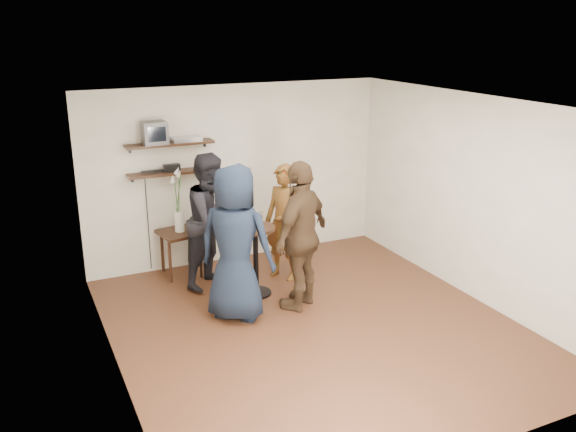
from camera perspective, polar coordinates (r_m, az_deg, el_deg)
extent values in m
cube|color=#472316|center=(7.31, 2.50, -10.46)|extent=(4.50, 5.00, 0.04)
cube|color=white|center=(6.49, 2.82, 10.55)|extent=(4.50, 5.00, 0.04)
cube|color=beige|center=(9.00, -4.86, 3.98)|extent=(4.50, 0.04, 2.60)
cube|color=beige|center=(4.87, 16.77, -9.01)|extent=(4.50, 0.04, 2.60)
cube|color=beige|center=(6.12, -16.55, -3.40)|extent=(0.04, 5.00, 2.60)
cube|color=beige|center=(8.06, 17.10, 1.60)|extent=(0.04, 5.00, 2.60)
cube|color=black|center=(8.46, -11.00, 6.65)|extent=(1.20, 0.25, 0.04)
cube|color=black|center=(8.54, -10.84, 4.01)|extent=(1.20, 0.25, 0.04)
cube|color=#59595B|center=(8.38, -12.41, 7.63)|extent=(0.32, 0.30, 0.30)
cube|color=silver|center=(8.51, -9.52, 7.12)|extent=(0.40, 0.24, 0.06)
cube|color=black|center=(8.53, -10.82, 4.46)|extent=(0.22, 0.10, 0.10)
cube|color=black|center=(8.53, -12.59, 4.10)|extent=(0.30, 0.05, 0.03)
cube|color=black|center=(8.62, -10.07, -1.54)|extent=(0.63, 0.63, 0.04)
cylinder|color=black|center=(8.48, -10.97, -4.24)|extent=(0.04, 0.04, 0.60)
cylinder|color=black|center=(8.59, -8.18, -3.82)|extent=(0.04, 0.04, 0.60)
cylinder|color=black|center=(8.88, -11.68, -3.29)|extent=(0.04, 0.04, 0.60)
cylinder|color=black|center=(8.97, -9.01, -2.89)|extent=(0.04, 0.04, 0.60)
cylinder|color=white|center=(8.56, -10.13, -0.49)|extent=(0.13, 0.13, 0.29)
cylinder|color=#28631C|center=(8.47, -10.37, 1.37)|extent=(0.01, 0.07, 0.53)
cone|color=white|center=(8.38, -10.75, 3.46)|extent=(0.07, 0.08, 0.12)
cylinder|color=#28631C|center=(8.48, -10.17, 1.61)|extent=(0.03, 0.05, 0.59)
cone|color=white|center=(8.42, -10.14, 3.96)|extent=(0.10, 0.12, 0.12)
cylinder|color=#28631C|center=(8.45, -10.23, 1.74)|extent=(0.09, 0.08, 0.64)
cone|color=white|center=(8.33, -10.32, 4.21)|extent=(0.12, 0.12, 0.12)
cylinder|color=black|center=(7.78, -3.08, -1.15)|extent=(0.51, 0.51, 0.04)
cylinder|color=black|center=(7.94, -3.03, -4.24)|extent=(0.07, 0.07, 0.87)
cylinder|color=black|center=(8.12, -2.98, -7.18)|extent=(0.39, 0.39, 0.03)
cylinder|color=silver|center=(7.74, -3.39, -1.10)|extent=(0.06, 0.06, 0.00)
cylinder|color=silver|center=(7.72, -3.40, -0.74)|extent=(0.01, 0.01, 0.10)
cylinder|color=silver|center=(7.69, -3.41, 0.01)|extent=(0.07, 0.07, 0.12)
cylinder|color=#D8C459|center=(7.69, -3.41, -0.16)|extent=(0.07, 0.07, 0.06)
cylinder|color=silver|center=(7.76, -2.61, -1.02)|extent=(0.06, 0.06, 0.00)
cylinder|color=silver|center=(7.75, -2.62, -0.69)|extent=(0.01, 0.01, 0.09)
cylinder|color=silver|center=(7.72, -2.63, 0.00)|extent=(0.07, 0.07, 0.11)
cylinder|color=#D8C459|center=(7.72, -2.63, -0.16)|extent=(0.06, 0.06, 0.06)
cylinder|color=silver|center=(7.82, -3.33, -0.89)|extent=(0.06, 0.06, 0.00)
cylinder|color=silver|center=(7.80, -3.34, -0.55)|extent=(0.01, 0.01, 0.09)
cylinder|color=silver|center=(7.77, -3.35, 0.17)|extent=(0.07, 0.07, 0.11)
cylinder|color=#D8C459|center=(7.78, -3.35, 0.00)|extent=(0.06, 0.06, 0.06)
cylinder|color=silver|center=(7.79, -3.03, -0.96)|extent=(0.05, 0.05, 0.00)
cylinder|color=silver|center=(7.78, -3.04, -0.66)|extent=(0.01, 0.01, 0.08)
cylinder|color=silver|center=(7.75, -3.05, -0.02)|extent=(0.06, 0.06, 0.10)
cylinder|color=#D8C459|center=(7.76, -3.04, -0.17)|extent=(0.06, 0.06, 0.05)
imported|color=red|center=(8.34, -0.37, -0.59)|extent=(0.64, 0.70, 1.61)
imported|color=black|center=(8.15, -7.09, -0.41)|extent=(1.12, 1.07, 1.82)
imported|color=black|center=(7.18, -4.94, -2.58)|extent=(1.09, 1.07, 1.89)
imported|color=#412D1C|center=(7.44, 1.27, -1.85)|extent=(1.16, 1.00, 1.87)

